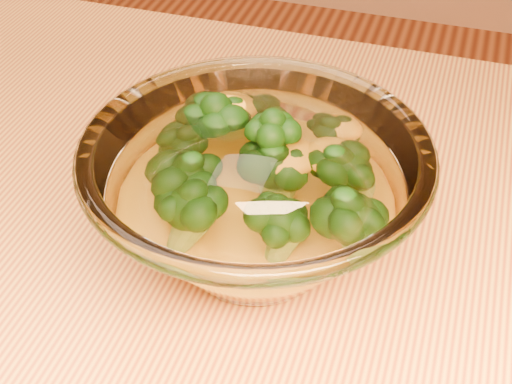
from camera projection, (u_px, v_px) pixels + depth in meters
table at (103, 371)px, 0.56m from camera, size 1.20×0.80×0.75m
glass_bowl at (256, 198)px, 0.48m from camera, size 0.23×0.23×0.10m
cheese_sauce at (256, 221)px, 0.50m from camera, size 0.13×0.13×0.04m
broccoli_heap at (258, 171)px, 0.48m from camera, size 0.17×0.15×0.08m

